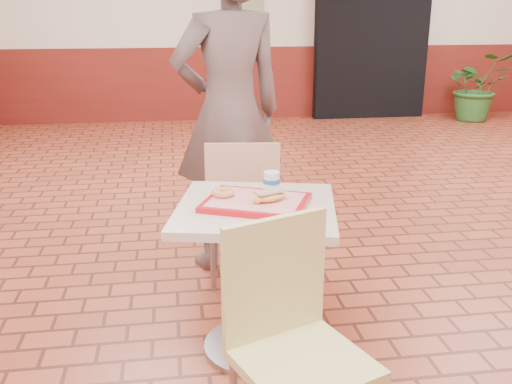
{
  "coord_description": "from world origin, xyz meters",
  "views": [
    {
      "loc": [
        -1.61,
        -3.06,
        1.52
      ],
      "look_at": [
        -1.27,
        -0.76,
        0.77
      ],
      "focal_mm": 40.0,
      "sensor_mm": 36.0,
      "label": 1
    }
  ],
  "objects": [
    {
      "name": "promo_poster",
      "position": [
        -0.6,
        4.94,
        1.6
      ],
      "size": [
        0.5,
        0.03,
        1.2
      ],
      "primitive_type": "cube",
      "color": "gray",
      "rests_on": "wainscot_band"
    },
    {
      "name": "potted_plant",
      "position": [
        2.6,
        4.4,
        0.47
      ],
      "size": [
        0.88,
        0.77,
        0.94
      ],
      "primitive_type": "imported",
      "rotation": [
        0.0,
        0.0,
        -0.04
      ],
      "color": "#2B6528",
      "rests_on": "ground"
    },
    {
      "name": "customer",
      "position": [
        -1.28,
        0.21,
        0.94
      ],
      "size": [
        0.78,
        0.62,
        1.88
      ],
      "primitive_type": "imported",
      "rotation": [
        0.0,
        0.0,
        3.43
      ],
      "color": "brown",
      "rests_on": "ground"
    },
    {
      "name": "paper_cup",
      "position": [
        -1.18,
        -0.67,
        0.78
      ],
      "size": [
        0.07,
        0.07,
        0.09
      ],
      "rotation": [
        0.0,
        0.0,
        0.03
      ],
      "color": "silver",
      "rests_on": "serving_tray"
    },
    {
      "name": "serving_tray",
      "position": [
        -1.27,
        -0.76,
        0.72
      ],
      "size": [
        0.43,
        0.33,
        0.03
      ],
      "rotation": [
        0.0,
        0.0,
        -0.42
      ],
      "color": "#B40D17",
      "rests_on": "main_table"
    },
    {
      "name": "main_table",
      "position": [
        -1.27,
        -0.76,
        0.48
      ],
      "size": [
        0.67,
        0.67,
        0.71
      ],
      "rotation": [
        0.0,
        0.0,
        -0.22
      ],
      "color": "beige",
      "rests_on": "ground"
    },
    {
      "name": "ring_donut",
      "position": [
        -1.4,
        -0.7,
        0.75
      ],
      "size": [
        0.13,
        0.13,
        0.03
      ],
      "primitive_type": "torus",
      "rotation": [
        0.0,
        0.0,
        -0.4
      ],
      "color": "#D4814D",
      "rests_on": "serving_tray"
    },
    {
      "name": "wainscot_band",
      "position": [
        0.0,
        0.0,
        0.5
      ],
      "size": [
        8.0,
        10.0,
        1.0
      ],
      "color": "maroon",
      "rests_on": "ground"
    },
    {
      "name": "room_shell",
      "position": [
        0.0,
        0.0,
        1.5
      ],
      "size": [
        8.01,
        10.01,
        3.01
      ],
      "color": "brown",
      "rests_on": "ground"
    },
    {
      "name": "chair_main_front",
      "position": [
        -1.25,
        -1.42,
        0.48
      ],
      "size": [
        0.52,
        0.52,
        0.86
      ],
      "rotation": [
        0.0,
        0.0,
        0.38
      ],
      "color": "#D6CA80",
      "rests_on": "ground"
    },
    {
      "name": "corridor_doorway",
      "position": [
        1.2,
        4.88,
        1.1
      ],
      "size": [
        1.6,
        0.22,
        2.2
      ],
      "primitive_type": "cube",
      "color": "black",
      "rests_on": "ground"
    },
    {
      "name": "long_john_donut",
      "position": [
        -1.22,
        -0.8,
        0.76
      ],
      "size": [
        0.16,
        0.12,
        0.05
      ],
      "rotation": [
        0.0,
        0.0,
        0.41
      ],
      "color": "#ED9D45",
      "rests_on": "serving_tray"
    },
    {
      "name": "chair_main_back",
      "position": [
        -1.24,
        -0.09,
        0.48
      ],
      "size": [
        0.44,
        0.44,
        0.85
      ],
      "rotation": [
        0.0,
        0.0,
        3.02
      ],
      "color": "#DCA784",
      "rests_on": "ground"
    }
  ]
}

